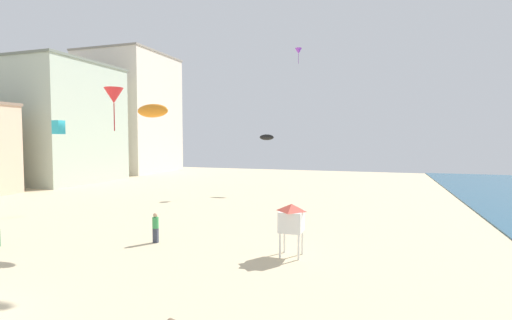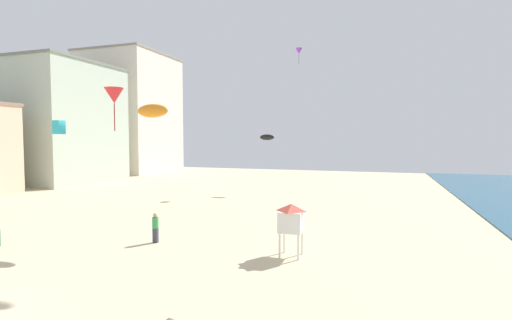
% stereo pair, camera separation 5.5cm
% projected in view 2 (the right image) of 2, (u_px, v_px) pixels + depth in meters
% --- Properties ---
extents(boardwalk_hotel_mid, '(13.66, 13.50, 15.49)m').
position_uv_depth(boardwalk_hotel_mid, '(54.00, 123.00, 49.68)').
color(boardwalk_hotel_mid, '#B7C6B2').
rests_on(boardwalk_hotel_mid, ground).
extents(boardwalk_hotel_far, '(13.02, 13.79, 19.99)m').
position_uv_depth(boardwalk_hotel_far, '(131.00, 114.00, 64.74)').
color(boardwalk_hotel_far, silver).
rests_on(boardwalk_hotel_far, ground).
extents(kite_flyer, '(0.34, 0.34, 1.64)m').
position_uv_depth(kite_flyer, '(155.00, 226.00, 20.44)').
color(kite_flyer, '#383D4C').
rests_on(kite_flyer, ground).
extents(lifeguard_stand, '(1.10, 1.10, 2.55)m').
position_uv_depth(lifeguard_stand, '(291.00, 219.00, 18.01)').
color(lifeguard_stand, white).
rests_on(lifeguard_stand, ground).
extents(kite_orange_parafoil, '(1.95, 0.54, 0.76)m').
position_uv_depth(kite_orange_parafoil, '(153.00, 111.00, 21.03)').
color(kite_orange_parafoil, orange).
extents(kite_cyan_box, '(0.65, 0.65, 1.03)m').
position_uv_depth(kite_cyan_box, '(59.00, 127.00, 28.15)').
color(kite_cyan_box, '#2DB7CC').
extents(kite_red_delta, '(1.57, 1.57, 3.56)m').
position_uv_depth(kite_red_delta, '(114.00, 96.00, 30.93)').
color(kite_red_delta, red).
extents(kite_purple_delta, '(0.78, 0.78, 1.77)m').
position_uv_depth(kite_purple_delta, '(299.00, 51.00, 42.68)').
color(kite_purple_delta, purple).
extents(kite_black_parafoil, '(1.56, 0.43, 0.61)m').
position_uv_depth(kite_black_parafoil, '(267.00, 137.00, 39.44)').
color(kite_black_parafoil, black).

